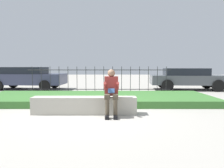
{
  "coord_description": "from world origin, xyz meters",
  "views": [
    {
      "loc": [
        0.61,
        -6.29,
        1.38
      ],
      "look_at": [
        0.59,
        2.73,
        0.65
      ],
      "focal_mm": 35.0,
      "sensor_mm": 36.0,
      "label": 1
    }
  ],
  "objects_px": {
    "stone_bench": "(85,106)",
    "car_parked_right": "(188,78)",
    "person_seated_reader": "(112,90)",
    "car_parked_left": "(28,77)"
  },
  "relations": [
    {
      "from": "stone_bench",
      "to": "person_seated_reader",
      "type": "bearing_deg",
      "value": -18.49
    },
    {
      "from": "stone_bench",
      "to": "person_seated_reader",
      "type": "distance_m",
      "value": 0.97
    },
    {
      "from": "stone_bench",
      "to": "car_parked_right",
      "type": "xyz_separation_m",
      "value": [
        5.24,
        6.46,
        0.48
      ]
    },
    {
      "from": "person_seated_reader",
      "to": "car_parked_right",
      "type": "bearing_deg",
      "value": 56.48
    },
    {
      "from": "car_parked_right",
      "to": "car_parked_left",
      "type": "bearing_deg",
      "value": -177.37
    },
    {
      "from": "person_seated_reader",
      "to": "stone_bench",
      "type": "bearing_deg",
      "value": 161.51
    },
    {
      "from": "stone_bench",
      "to": "car_parked_right",
      "type": "height_order",
      "value": "car_parked_right"
    },
    {
      "from": "car_parked_right",
      "to": "person_seated_reader",
      "type": "bearing_deg",
      "value": -118.83
    },
    {
      "from": "person_seated_reader",
      "to": "car_parked_right",
      "type": "distance_m",
      "value": 8.06
    },
    {
      "from": "car_parked_right",
      "to": "car_parked_left",
      "type": "relative_size",
      "value": 1.01
    }
  ]
}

